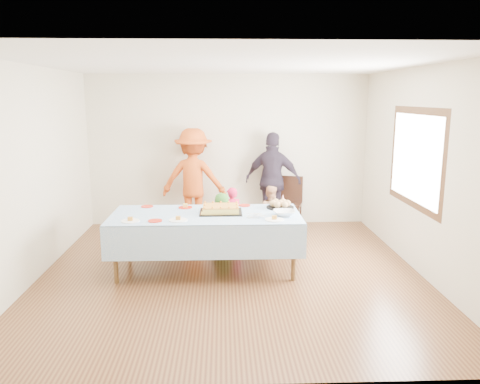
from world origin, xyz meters
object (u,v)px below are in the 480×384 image
object	(u,v)px
party_table	(206,218)
adult_left	(194,179)
dining_chair	(291,199)
birthday_cake	(221,209)

from	to	relation	value
party_table	adult_left	bearing A→B (deg)	97.62
party_table	dining_chair	size ratio (longest dim) A/B	2.77
adult_left	dining_chair	bearing A→B (deg)	-169.37
party_table	dining_chair	xyz separation A→B (m)	(1.45, 2.16, -0.22)
birthday_cake	adult_left	world-z (taller)	adult_left
party_table	adult_left	xyz separation A→B (m)	(-0.28, 2.09, 0.16)
birthday_cake	adult_left	distance (m)	2.09
dining_chair	adult_left	distance (m)	1.78
birthday_cake	party_table	bearing A→B (deg)	-163.33
party_table	adult_left	size ratio (longest dim) A/B	1.41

